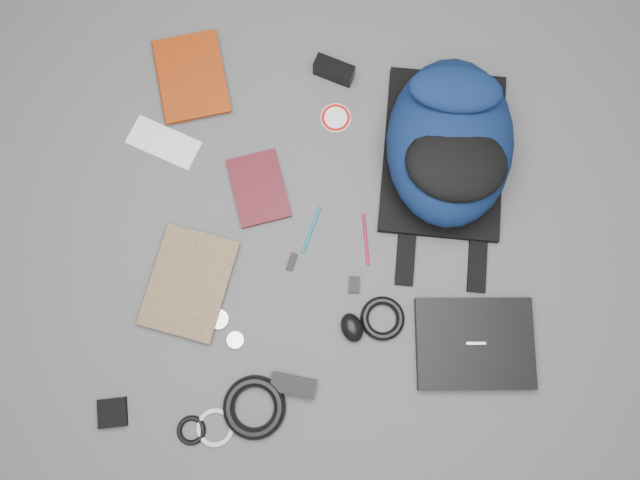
{
  "coord_description": "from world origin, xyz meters",
  "views": [
    {
      "loc": [
        0.01,
        -0.32,
        1.68
      ],
      "look_at": [
        0.0,
        0.0,
        0.02
      ],
      "focal_mm": 35.0,
      "sensor_mm": 36.0,
      "label": 1
    }
  ],
  "objects_px": {
    "textbook_red": "(158,84)",
    "mouse": "(352,328)",
    "pouch": "(113,413)",
    "backpack": "(450,142)",
    "compact_camera": "(334,70)",
    "comic_book": "(152,273)",
    "laptop": "(475,343)",
    "dvd_case": "(259,188)",
    "power_brick": "(293,385)"
  },
  "relations": [
    {
      "from": "comic_book",
      "to": "dvd_case",
      "type": "relative_size",
      "value": 1.42
    },
    {
      "from": "laptop",
      "to": "dvd_case",
      "type": "bearing_deg",
      "value": 143.4
    },
    {
      "from": "backpack",
      "to": "compact_camera",
      "type": "xyz_separation_m",
      "value": [
        -0.31,
        0.23,
        -0.08
      ]
    },
    {
      "from": "comic_book",
      "to": "dvd_case",
      "type": "height_order",
      "value": "comic_book"
    },
    {
      "from": "textbook_red",
      "to": "power_brick",
      "type": "distance_m",
      "value": 0.93
    },
    {
      "from": "laptop",
      "to": "comic_book",
      "type": "bearing_deg",
      "value": 167.44
    },
    {
      "from": "pouch",
      "to": "backpack",
      "type": "bearing_deg",
      "value": 41.19
    },
    {
      "from": "dvd_case",
      "to": "power_brick",
      "type": "distance_m",
      "value": 0.54
    },
    {
      "from": "laptop",
      "to": "power_brick",
      "type": "height_order",
      "value": "laptop"
    },
    {
      "from": "compact_camera",
      "to": "pouch",
      "type": "relative_size",
      "value": 1.55
    },
    {
      "from": "comic_book",
      "to": "pouch",
      "type": "distance_m",
      "value": 0.37
    },
    {
      "from": "textbook_red",
      "to": "compact_camera",
      "type": "bearing_deg",
      "value": -8.22
    },
    {
      "from": "pouch",
      "to": "compact_camera",
      "type": "bearing_deg",
      "value": 61.15
    },
    {
      "from": "backpack",
      "to": "comic_book",
      "type": "bearing_deg",
      "value": -151.59
    },
    {
      "from": "textbook_red",
      "to": "pouch",
      "type": "relative_size",
      "value": 3.5
    },
    {
      "from": "dvd_case",
      "to": "compact_camera",
      "type": "distance_m",
      "value": 0.4
    },
    {
      "from": "compact_camera",
      "to": "pouch",
      "type": "height_order",
      "value": "compact_camera"
    },
    {
      "from": "pouch",
      "to": "power_brick",
      "type": "bearing_deg",
      "value": 11.15
    },
    {
      "from": "compact_camera",
      "to": "mouse",
      "type": "xyz_separation_m",
      "value": [
        0.08,
        -0.72,
        -0.01
      ]
    },
    {
      "from": "laptop",
      "to": "textbook_red",
      "type": "height_order",
      "value": "laptop"
    },
    {
      "from": "comic_book",
      "to": "compact_camera",
      "type": "relative_size",
      "value": 2.49
    },
    {
      "from": "laptop",
      "to": "compact_camera",
      "type": "bearing_deg",
      "value": 115.42
    },
    {
      "from": "laptop",
      "to": "textbook_red",
      "type": "bearing_deg",
      "value": 139.63
    },
    {
      "from": "textbook_red",
      "to": "mouse",
      "type": "distance_m",
      "value": 0.88
    },
    {
      "from": "backpack",
      "to": "power_brick",
      "type": "xyz_separation_m",
      "value": [
        -0.38,
        -0.65,
        -0.09
      ]
    },
    {
      "from": "compact_camera",
      "to": "backpack",
      "type": "bearing_deg",
      "value": -15.8
    },
    {
      "from": "textbook_red",
      "to": "comic_book",
      "type": "bearing_deg",
      "value": -100.74
    },
    {
      "from": "mouse",
      "to": "comic_book",
      "type": "bearing_deg",
      "value": 144.83
    },
    {
      "from": "textbook_red",
      "to": "pouch",
      "type": "xyz_separation_m",
      "value": [
        -0.03,
        -0.91,
        -0.0
      ]
    },
    {
      "from": "dvd_case",
      "to": "laptop",
      "type": "bearing_deg",
      "value": -50.72
    },
    {
      "from": "backpack",
      "to": "pouch",
      "type": "xyz_separation_m",
      "value": [
        -0.85,
        -0.74,
        -0.1
      ]
    },
    {
      "from": "compact_camera",
      "to": "comic_book",
      "type": "bearing_deg",
      "value": -107.92
    },
    {
      "from": "compact_camera",
      "to": "pouch",
      "type": "distance_m",
      "value": 1.1
    },
    {
      "from": "laptop",
      "to": "power_brick",
      "type": "bearing_deg",
      "value": -167.59
    },
    {
      "from": "backpack",
      "to": "pouch",
      "type": "bearing_deg",
      "value": -136.01
    },
    {
      "from": "laptop",
      "to": "comic_book",
      "type": "distance_m",
      "value": 0.88
    },
    {
      "from": "backpack",
      "to": "mouse",
      "type": "distance_m",
      "value": 0.56
    },
    {
      "from": "backpack",
      "to": "laptop",
      "type": "bearing_deg",
      "value": -77.6
    },
    {
      "from": "laptop",
      "to": "dvd_case",
      "type": "xyz_separation_m",
      "value": [
        -0.6,
        0.4,
        -0.01
      ]
    },
    {
      "from": "textbook_red",
      "to": "power_brick",
      "type": "relative_size",
      "value": 2.18
    },
    {
      "from": "textbook_red",
      "to": "pouch",
      "type": "bearing_deg",
      "value": -106.54
    },
    {
      "from": "laptop",
      "to": "power_brick",
      "type": "xyz_separation_m",
      "value": [
        -0.47,
        -0.13,
        -0.0
      ]
    },
    {
      "from": "laptop",
      "to": "pouch",
      "type": "bearing_deg",
      "value": -169.64
    },
    {
      "from": "comic_book",
      "to": "mouse",
      "type": "bearing_deg",
      "value": -0.16
    },
    {
      "from": "backpack",
      "to": "textbook_red",
      "type": "distance_m",
      "value": 0.84
    },
    {
      "from": "textbook_red",
      "to": "power_brick",
      "type": "height_order",
      "value": "same"
    },
    {
      "from": "comic_book",
      "to": "compact_camera",
      "type": "distance_m",
      "value": 0.76
    },
    {
      "from": "mouse",
      "to": "pouch",
      "type": "bearing_deg",
      "value": 179.43
    },
    {
      "from": "textbook_red",
      "to": "mouse",
      "type": "height_order",
      "value": "mouse"
    },
    {
      "from": "backpack",
      "to": "dvd_case",
      "type": "distance_m",
      "value": 0.53
    }
  ]
}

